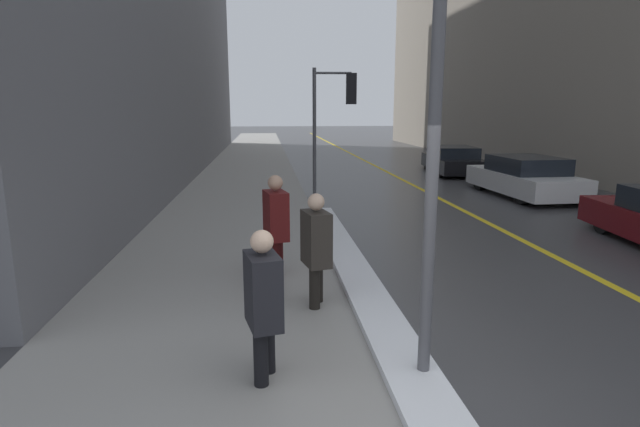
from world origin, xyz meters
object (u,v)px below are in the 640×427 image
at_px(pedestrian_with_shoulder_bag, 316,245).
at_px(parked_car_white, 524,177).
at_px(lamp_post, 435,109).
at_px(pedestrian_trailing, 276,221).
at_px(traffic_light_near, 337,105).
at_px(parked_car_black, 453,161).
at_px(pedestrian_nearside, 263,299).

bearing_deg(pedestrian_with_shoulder_bag, parked_car_white, 125.70).
height_order(lamp_post, pedestrian_trailing, lamp_post).
xyz_separation_m(traffic_light_near, parked_car_white, (5.82, -0.52, -2.20)).
xyz_separation_m(traffic_light_near, parked_car_black, (5.70, 5.22, -2.24)).
distance_m(traffic_light_near, parked_car_white, 6.24).
height_order(lamp_post, pedestrian_with_shoulder_bag, lamp_post).
bearing_deg(pedestrian_trailing, pedestrian_with_shoulder_bag, 8.68).
height_order(traffic_light_near, pedestrian_nearside, traffic_light_near).
xyz_separation_m(pedestrian_nearside, parked_car_black, (7.91, 15.75, -0.31)).
xyz_separation_m(traffic_light_near, pedestrian_trailing, (-2.01, -7.35, -1.88)).
relative_size(pedestrian_nearside, parked_car_black, 0.34).
distance_m(lamp_post, parked_car_black, 17.26).
bearing_deg(parked_car_black, pedestrian_trailing, 154.44).
height_order(pedestrian_trailing, parked_car_black, pedestrian_trailing).
bearing_deg(lamp_post, pedestrian_nearside, 174.08).
bearing_deg(pedestrian_with_shoulder_bag, pedestrian_trailing, -171.32).
distance_m(pedestrian_nearside, pedestrian_with_shoulder_bag, 1.99).
distance_m(pedestrian_with_shoulder_bag, parked_car_black, 15.66).
height_order(lamp_post, pedestrian_nearside, lamp_post).
relative_size(traffic_light_near, parked_car_white, 0.88).
xyz_separation_m(lamp_post, pedestrian_nearside, (-1.57, 0.16, -1.79)).
distance_m(pedestrian_with_shoulder_bag, parked_car_white, 10.96).
distance_m(pedestrian_trailing, parked_car_black, 14.76).
relative_size(lamp_post, parked_car_black, 0.98).
distance_m(pedestrian_nearside, parked_car_white, 12.83).
xyz_separation_m(lamp_post, traffic_light_near, (0.63, 10.69, 0.15)).
height_order(pedestrian_nearside, pedestrian_with_shoulder_bag, pedestrian_with_shoulder_bag).
bearing_deg(parked_car_white, pedestrian_trailing, 129.31).
bearing_deg(parked_car_black, pedestrian_with_shoulder_bag, 158.54).
height_order(traffic_light_near, parked_car_black, traffic_light_near).
distance_m(lamp_post, pedestrian_nearside, 2.38).
relative_size(pedestrian_trailing, parked_car_black, 0.37).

